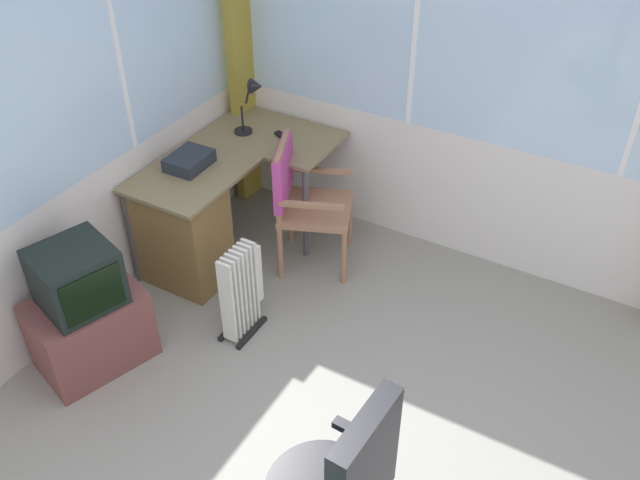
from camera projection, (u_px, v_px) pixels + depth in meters
east_window_panel at (518, 96)px, 4.26m from camera, size 0.07×4.20×2.56m
curtain_corner at (240, 49)px, 4.99m from camera, size 0.25×0.08×2.46m
desk at (190, 223)px, 4.67m from camera, size 1.43×0.95×0.75m
desk_lamp at (253, 97)px, 4.86m from camera, size 0.23×0.19×0.40m
tv_remote at (282, 136)px, 4.91m from camera, size 0.10×0.15×0.02m
paper_tray at (189, 161)px, 4.58m from camera, size 0.31×0.24×0.09m
wooden_armchair at (297, 191)px, 4.67m from camera, size 0.63×0.63×0.93m
tv_on_stand at (87, 315)px, 4.02m from camera, size 0.75×0.62×0.84m
space_heater at (242, 290)px, 4.26m from camera, size 0.35×0.17×0.64m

